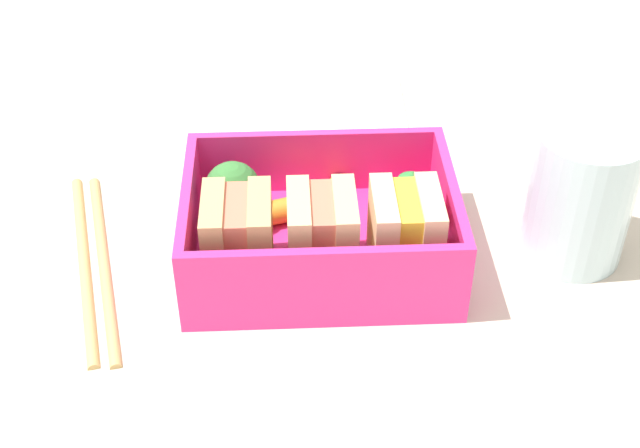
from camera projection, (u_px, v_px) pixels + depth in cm
name	position (u px, v px, depth cm)	size (l,w,h in cm)	color
ground_plane	(320.00, 270.00, 56.47)	(120.00, 120.00, 2.00)	beige
bento_tray	(320.00, 250.00, 55.47)	(16.38, 12.35, 1.20)	#EC2F89
bento_rim	(320.00, 215.00, 53.75)	(16.38, 12.35, 4.33)	#EC2F89
sandwich_left	(405.00, 232.00, 51.80)	(3.96, 4.75, 5.20)	beige
sandwich_center_left	(322.00, 235.00, 51.63)	(3.96, 4.75, 5.20)	#E5B783
sandwich_center	(238.00, 237.00, 51.45)	(3.96, 4.75, 5.20)	tan
strawberry_far_left	(410.00, 196.00, 56.31)	(2.87, 2.87, 3.47)	red
carrot_stick_far_left	(341.00, 204.00, 57.12)	(1.35, 1.35, 4.80)	orange
carrot_stick_left	(288.00, 209.00, 56.48)	(1.58, 1.58, 4.01)	orange
broccoli_floret	(233.00, 191.00, 55.06)	(3.51, 3.51, 4.42)	#93BF5F
chopstick_pair	(94.00, 258.00, 55.28)	(5.74, 18.01, 0.70)	tan
drinking_glass	(580.00, 195.00, 53.67)	(6.42, 6.42, 8.72)	silver
folded_napkin	(339.00, 113.00, 69.05)	(10.38, 11.64, 0.40)	white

